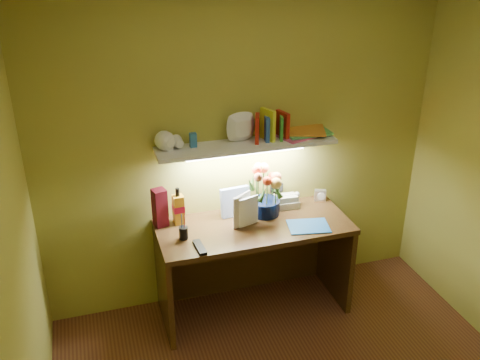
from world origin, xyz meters
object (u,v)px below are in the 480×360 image
Objects in this scene: desk at (253,268)px; desk_clock at (320,195)px; flower_bouquet at (265,190)px; telephone at (286,200)px; whisky_bottle at (178,206)px.

desk_clock is at bearing 19.01° from desk.
flower_bouquet reaches higher than desk.
desk is at bearing -141.79° from desk_clock.
desk_clock is (0.62, 0.21, 0.42)m from desk.
desk is at bearing -145.67° from telephone.
desk is 0.57m from telephone.
desk is at bearing -19.79° from whisky_bottle.
flower_bouquet is 1.40× the size of whisky_bottle.
telephone reaches higher than desk_clock.
flower_bouquet reaches higher than desk_clock.
desk is 15.92× the size of desk_clock.
whisky_bottle reaches higher than desk.
whisky_bottle is at bearing 160.21° from desk.
telephone is at bearing 0.81° from whisky_bottle.
telephone is at bearing -157.55° from desk_clock.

